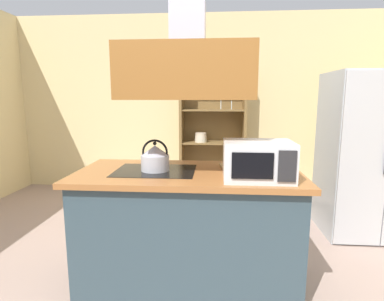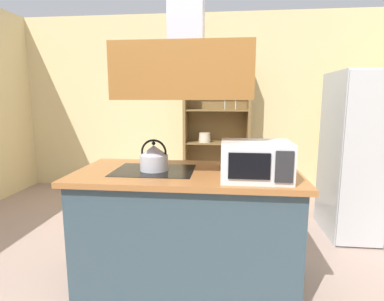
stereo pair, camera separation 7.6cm
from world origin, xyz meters
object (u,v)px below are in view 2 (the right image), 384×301
cutting_board (242,167)px  microwave (256,161)px  dish_cabinet (216,136)px  refrigerator (374,156)px  kettle (154,158)px

cutting_board → microwave: bearing=-78.2°
dish_cabinet → cutting_board: (0.27, -2.28, 0.04)m
refrigerator → dish_cabinet: dish_cabinet is taller
refrigerator → microwave: 1.84m
refrigerator → microwave: size_ratio=3.72×
refrigerator → cutting_board: 1.68m
kettle → dish_cabinet: bearing=80.6°
dish_cabinet → kettle: size_ratio=8.23×
dish_cabinet → kettle: dish_cabinet is taller
cutting_board → microwave: size_ratio=0.74×
refrigerator → microwave: refrigerator is taller
dish_cabinet → microwave: (0.34, -2.61, 0.16)m
microwave → dish_cabinet: bearing=97.4°
refrigerator → cutting_board: (-1.40, -0.93, 0.05)m
refrigerator → kettle: 2.34m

